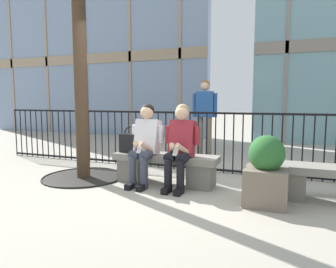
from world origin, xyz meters
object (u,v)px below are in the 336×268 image
Objects in this scene: stone_bench at (166,166)px; bystander_at_railing at (205,112)px; handbag_on_bench at (131,143)px; seated_person_companion at (180,143)px; planter at (266,173)px; seated_person_with_phone at (145,141)px.

bystander_at_railing is at bearing 90.03° from stone_bench.
handbag_on_bench is at bearing -103.86° from bystander_at_railing.
planter is at bearing -14.18° from seated_person_companion.
seated_person_with_phone is at bearing -96.41° from bystander_at_railing.
stone_bench is at bearing -89.97° from bystander_at_railing.
seated_person_companion is 1.43× the size of planter.
seated_person_companion reaches higher than handbag_on_bench.
handbag_on_bench is (-0.30, 0.12, -0.05)m from seated_person_with_phone.
seated_person_with_phone is 2.51m from bystander_at_railing.
bystander_at_railing reaches higher than seated_person_with_phone.
seated_person_companion is (0.28, -0.13, 0.38)m from stone_bench.
stone_bench is 2.45m from bystander_at_railing.
seated_person_companion is at bearing -24.84° from stone_bench.
bystander_at_railing is at bearing 118.07° from planter.
seated_person_companion is at bearing -83.54° from bystander_at_railing.
handbag_on_bench is at bearing -179.01° from stone_bench.
seated_person_with_phone reaches higher than handbag_on_bench.
seated_person_with_phone is 1.43× the size of planter.
seated_person_with_phone is at bearing -21.45° from handbag_on_bench.
stone_bench is 1.32× the size of seated_person_with_phone.
handbag_on_bench is 2.45m from bystander_at_railing.
stone_bench is 1.88× the size of planter.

